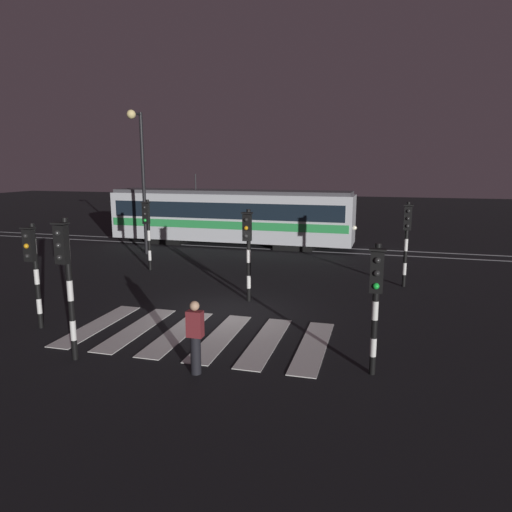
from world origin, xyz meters
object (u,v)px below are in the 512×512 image
traffic_light_kerb_mid_left (66,269)px  traffic_light_corner_near_left (33,260)px  traffic_light_corner_near_right (376,291)px  pedestrian_waiting_at_kerb (195,337)px  traffic_light_corner_far_left (147,224)px  traffic_light_corner_far_right (407,232)px  tram (230,216)px  traffic_light_median_centre (248,242)px  street_lamp_trackside_left (140,166)px

traffic_light_kerb_mid_left → traffic_light_corner_near_left: size_ratio=1.13×
traffic_light_corner_near_right → pedestrian_waiting_at_kerb: traffic_light_corner_near_right is taller
traffic_light_corner_far_left → traffic_light_corner_near_right: 13.08m
traffic_light_corner_near_left → traffic_light_corner_near_right: traffic_light_corner_near_left is taller
traffic_light_corner_far_left → traffic_light_corner_near_right: size_ratio=1.05×
traffic_light_corner_far_right → tram: size_ratio=0.23×
traffic_light_median_centre → traffic_light_corner_far_left: bearing=148.7°
traffic_light_kerb_mid_left → traffic_light_corner_near_right: 7.10m
traffic_light_kerb_mid_left → traffic_light_corner_far_right: 12.37m
traffic_light_kerb_mid_left → pedestrian_waiting_at_kerb: bearing=3.2°
traffic_light_corner_far_left → street_lamp_trackside_left: (-2.13, 3.36, 2.54)m
traffic_light_median_centre → traffic_light_corner_near_right: size_ratio=1.06×
traffic_light_median_centre → traffic_light_corner_far_left: 6.69m
traffic_light_corner_far_left → tram: tram is taller
traffic_light_corner_far_left → traffic_light_median_centre: bearing=-31.3°
traffic_light_corner_far_right → street_lamp_trackside_left: 13.69m
pedestrian_waiting_at_kerb → traffic_light_corner_near_left: bearing=165.0°
traffic_light_corner_far_left → street_lamp_trackside_left: 4.72m
traffic_light_corner_far_left → traffic_light_corner_near_right: (10.12, -8.30, -0.11)m
street_lamp_trackside_left → traffic_light_corner_far_right: bearing=-13.9°
traffic_light_corner_far_right → traffic_light_corner_near_right: traffic_light_corner_far_right is taller
traffic_light_median_centre → traffic_light_corner_near_left: (-5.01, -4.32, -0.09)m
traffic_light_corner_far_right → traffic_light_corner_near_left: bearing=-142.3°
traffic_light_corner_far_left → traffic_light_kerb_mid_left: bearing=-71.8°
traffic_light_kerb_mid_left → pedestrian_waiting_at_kerb: size_ratio=2.03×
traffic_light_median_centre → pedestrian_waiting_at_kerb: traffic_light_median_centre is taller
traffic_light_kerb_mid_left → traffic_light_median_centre: (2.60, 5.98, -0.18)m
traffic_light_kerb_mid_left → street_lamp_trackside_left: size_ratio=0.47×
traffic_light_corner_near_left → traffic_light_corner_far_right: size_ratio=0.93×
traffic_light_kerb_mid_left → traffic_light_corner_near_left: (-2.41, 1.66, -0.27)m
traffic_light_corner_far_right → traffic_light_kerb_mid_left: bearing=-129.3°
tram → street_lamp_trackside_left: bearing=-129.3°
traffic_light_corner_far_left → street_lamp_trackside_left: size_ratio=0.43×
traffic_light_corner_far_left → street_lamp_trackside_left: street_lamp_trackside_left is taller
traffic_light_corner_near_left → traffic_light_corner_near_right: bearing=-3.1°
street_lamp_trackside_left → tram: bearing=50.7°
traffic_light_median_centre → traffic_light_corner_far_left: (-5.72, 3.47, -0.02)m
tram → pedestrian_waiting_at_kerb: 17.53m
traffic_light_median_centre → traffic_light_corner_near_left: traffic_light_median_centre is taller
traffic_light_corner_far_right → traffic_light_corner_near_right: bearing=-95.7°
traffic_light_corner_far_left → tram: bearing=80.5°
street_lamp_trackside_left → traffic_light_kerb_mid_left: bearing=-67.7°
traffic_light_corner_near_right → tram: 18.11m
traffic_light_corner_near_right → tram: size_ratio=0.21×
traffic_light_kerb_mid_left → traffic_light_median_centre: traffic_light_kerb_mid_left is taller
traffic_light_corner_near_right → traffic_light_kerb_mid_left: bearing=-170.6°
traffic_light_median_centre → pedestrian_waiting_at_kerb: 5.96m
traffic_light_kerb_mid_left → street_lamp_trackside_left: (-5.24, 12.81, 2.34)m
street_lamp_trackside_left → pedestrian_waiting_at_kerb: size_ratio=4.28×
traffic_light_corner_near_left → traffic_light_corner_far_right: (10.25, 7.91, 0.16)m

